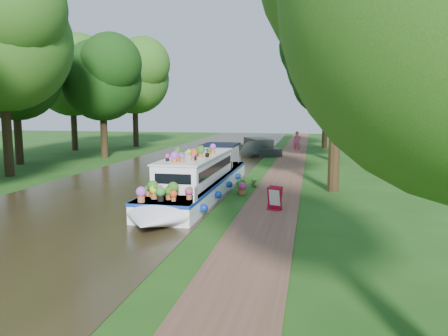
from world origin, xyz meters
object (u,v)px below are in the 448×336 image
plant_boat (197,178)px  pedestrian_pink (297,142)px  sandwich_board (275,199)px  second_boat (258,148)px

plant_boat → pedestrian_pink: size_ratio=7.16×
sandwich_board → pedestrian_pink: size_ratio=0.48×
plant_boat → sandwich_board: size_ratio=14.92×
plant_boat → sandwich_board: plant_boat is taller
sandwich_board → pedestrian_pink: bearing=108.8°
plant_boat → second_boat: plant_boat is taller
second_boat → sandwich_board: 20.83m
second_boat → sandwich_board: bearing=-106.1°
plant_boat → pedestrian_pink: 20.60m
sandwich_board → second_boat: bearing=117.7°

